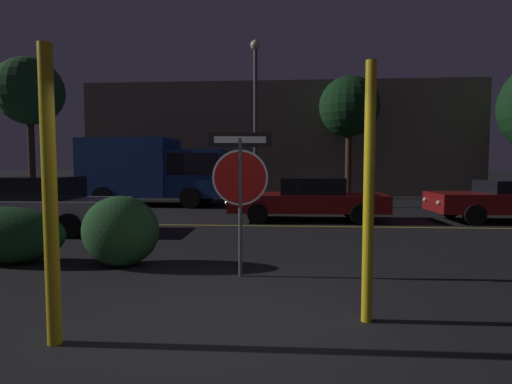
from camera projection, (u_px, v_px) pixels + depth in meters
name	position (u px, v px, depth m)	size (l,w,h in m)	color
ground_plane	(225.00, 326.00, 4.26)	(260.00, 260.00, 0.00)	black
road_center_stripe	(262.00, 226.00, 11.29)	(33.27, 0.12, 0.01)	gold
stop_sign	(240.00, 176.00, 6.08)	(0.95, 0.15, 2.21)	#4C4C51
yellow_pole_left	(50.00, 197.00, 3.75)	(0.13, 0.13, 2.84)	yellow
yellow_pole_right	(369.00, 193.00, 4.30)	(0.12, 0.12, 2.82)	yellow
hedge_bush_0	(6.00, 235.00, 6.94)	(2.13, 0.86, 1.00)	#1E4C23
hedge_bush_1	(121.00, 231.00, 6.76)	(1.30, 1.00, 1.20)	#285B2D
passing_car_1	(35.00, 205.00, 10.23)	(4.60, 2.00, 1.42)	silver
passing_car_2	(308.00, 199.00, 12.39)	(4.89, 2.00, 1.33)	maroon
passing_car_3	(511.00, 200.00, 12.07)	(4.68, 1.91, 1.26)	maroon
delivery_truck	(157.00, 169.00, 17.07)	(6.20, 2.79, 2.84)	navy
street_lamp	(255.00, 104.00, 16.23)	(0.41, 0.41, 6.76)	#4C4C51
tree_0	(29.00, 92.00, 19.18)	(3.20, 3.20, 6.88)	#422D1E
tree_1	(349.00, 107.00, 20.21)	(3.05, 3.05, 6.22)	#422D1E
building_backdrop	(280.00, 141.00, 24.09)	(22.47, 3.84, 6.41)	#7A6B5B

